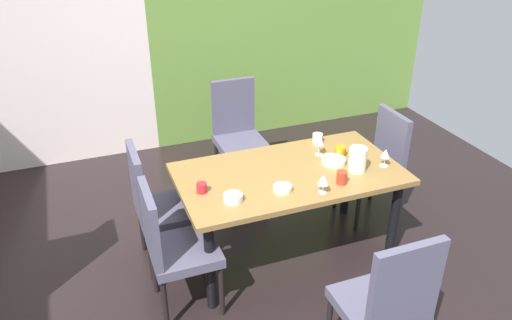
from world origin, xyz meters
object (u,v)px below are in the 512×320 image
Objects in this scene: serving_bowl_rear at (233,198)px; cup_north at (340,151)px; wine_glass_corner at (385,154)px; cup_south at (318,138)px; dining_table at (289,182)px; chair_right_far at (377,160)px; chair_head_far at (237,130)px; serving_bowl_right at (283,188)px; serving_bowl_west at (333,161)px; pitcher_left at (358,159)px; chair_left_far at (156,202)px; cup_near_shelf at (202,188)px; cup_center at (342,178)px; chair_head_near at (388,302)px; wine_glass_near_window at (320,140)px; chair_left_near at (172,244)px; wine_glass_front at (323,180)px.

cup_north is (0.98, 0.32, 0.01)m from serving_bowl_rear.
cup_south is (-0.28, 0.54, -0.06)m from wine_glass_corner.
chair_right_far is at bearing 15.26° from dining_table.
chair_head_far is at bearing 111.76° from cup_north.
chair_right_far is 7.25× the size of serving_bowl_right.
serving_bowl_west is at bearing 23.78° from serving_bowl_right.
chair_right_far reaches higher than wine_glass_corner.
pitcher_left is (-0.48, -0.42, 0.31)m from chair_right_far.
chair_left_far is 13.79× the size of cup_near_shelf.
pitcher_left is at bearing -89.62° from cup_north.
cup_center is at bearing -102.52° from cup_south.
cup_north is at bearing 131.47° from wine_glass_corner.
chair_head_far reaches higher than chair_left_far.
chair_head_near reaches higher than serving_bowl_right.
wine_glass_near_window is at bearing 83.34° from cup_center.
dining_table is 0.42m from cup_center.
cup_near_shelf reaches higher than serving_bowl_west.
cup_north is (0.45, -1.14, 0.23)m from chair_head_far.
chair_head_far reaches higher than serving_bowl_rear.
pitcher_left is (0.42, 1.07, 0.28)m from chair_head_near.
wine_glass_front is at bearing 85.28° from chair_left_near.
cup_near_shelf is 1.15m from pitcher_left.
wine_glass_corner is 0.74× the size of serving_bowl_west.
wine_glass_front is (-0.23, -0.51, -0.03)m from wine_glass_near_window.
cup_north is at bearing 111.76° from chair_head_far.
chair_head_near is 7.31× the size of wine_glass_front.
wine_glass_front is (0.04, 0.88, 0.29)m from chair_head_near.
cup_north is 0.28m from cup_south.
serving_bowl_rear is at bearing -147.33° from cup_south.
chair_left_near is 1.97m from chair_right_far.
chair_head_far is 10.81× the size of cup_center.
chair_head_near reaches higher than wine_glass_front.
serving_bowl_right is at bearing 153.49° from wine_glass_front.
chair_right_far reaches higher than serving_bowl_west.
serving_bowl_rear is at bearing 175.98° from cup_center.
chair_head_near is 1.01× the size of chair_head_far.
cup_near_shelf is 0.98m from cup_center.
cup_near_shelf is (-0.77, 0.30, -0.06)m from wine_glass_front.
chair_left_far reaches higher than chair_left_near.
wine_glass_near_window is at bearing 25.10° from serving_bowl_rear.
wine_glass_near_window is at bearing 114.66° from pitcher_left.
wine_glass_near_window is (0.28, 1.39, 0.31)m from chair_head_near.
serving_bowl_west is at bearing 51.78° from wine_glass_front.
serving_bowl_west is at bearing 71.73° from cup_center.
pitcher_left reaches higher than cup_near_shelf.
chair_head_far is (-0.03, 2.46, -0.00)m from chair_head_near.
cup_south is at bearing 78.59° from chair_right_far.
wine_glass_near_window is 0.36m from pitcher_left.
wine_glass_corner is 1.06× the size of serving_bowl_rear.
serving_bowl_right is 1.01× the size of serving_bowl_rear.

